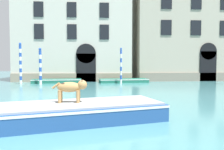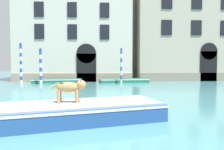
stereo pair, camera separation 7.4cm
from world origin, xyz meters
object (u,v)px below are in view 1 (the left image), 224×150
Objects in this scene: dog_on_deck at (72,87)px; boat_moored_far at (124,80)px; mooring_pole_2 at (121,66)px; boat_moored_near_palazzo at (57,81)px; mooring_pole_0 at (40,66)px; boat_foreground at (70,112)px; mooring_pole_1 at (20,63)px.

dog_on_deck is 16.30m from boat_moored_far.
boat_moored_far is at bearing 72.63° from mooring_pole_2.
mooring_pole_0 is (-1.31, -1.61, 1.61)m from boat_moored_near_palazzo.
mooring_pole_1 reaches higher than boat_foreground.
mooring_pole_0 is at bearing -175.66° from boat_moored_far.
boat_foreground is 1.29× the size of boat_moored_far.
mooring_pole_1 is 1.13× the size of mooring_pole_2.
boat_moored_near_palazzo is 2.62m from mooring_pole_0.
boat_moored_near_palazzo is at bearing 87.53° from boat_foreground.
boat_foreground is at bearing -103.11° from mooring_pole_2.
boat_foreground is 15.16m from mooring_pole_0.
mooring_pole_2 is at bearing -17.32° from boat_moored_near_palazzo.
boat_moored_far is (7.19, 0.02, -0.00)m from boat_moored_near_palazzo.
mooring_pole_0 is 8.05m from mooring_pole_2.
mooring_pole_1 is (-6.76, 14.86, 1.75)m from boat_foreground.
dog_on_deck is at bearing 52.39° from boat_foreground.
mooring_pole_0 is (-8.51, -1.62, 1.61)m from boat_moored_far.
boat_moored_near_palazzo is 1.46× the size of mooring_pole_0.
boat_foreground reaches higher than boat_moored_near_palazzo.
mooring_pole_2 is at bearing 78.42° from dog_on_deck.
mooring_pole_1 reaches higher than mooring_pole_2.
dog_on_deck reaches higher than boat_moored_near_palazzo.
boat_moored_near_palazzo is at bearing 173.68° from boat_moored_far.
boat_foreground is 16.30m from boat_moored_near_palazzo.
boat_moored_near_palazzo is at bearing 167.94° from mooring_pole_2.
dog_on_deck is 16.21m from boat_moored_near_palazzo.
dog_on_deck is at bearing -83.07° from boat_moored_near_palazzo.
dog_on_deck is at bearing -65.15° from mooring_pole_1.
mooring_pole_2 is (3.38, 14.51, 1.50)m from boat_foreground.
mooring_pole_2 is at bearing -1.97° from mooring_pole_1.
mooring_pole_2 is (3.32, 14.37, 0.66)m from dog_on_deck.
mooring_pole_1 is at bearing 179.50° from boat_moored_far.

